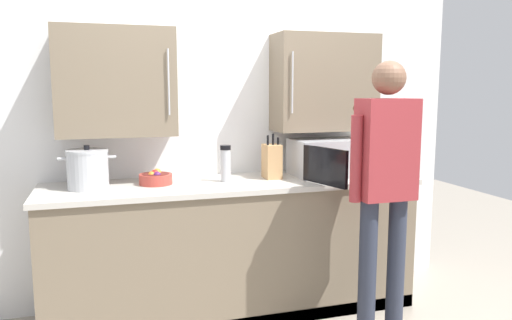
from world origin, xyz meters
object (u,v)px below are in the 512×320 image
Objects in this scene: knife_block at (272,161)px; person_figure at (384,178)px; fruit_bowl at (156,178)px; microwave_oven at (328,157)px; thermos_flask at (226,163)px; stock_pot at (88,169)px.

knife_block is 0.18× the size of person_figure.
person_figure reaches higher than fruit_bowl.
thermos_flask is (-0.78, -0.03, -0.01)m from microwave_oven.
thermos_flask is at bearing -174.41° from knife_block.
fruit_bowl is 0.82m from knife_block.
knife_block is at bearing 5.59° from thermos_flask.
fruit_bowl is at bearing 174.35° from thermos_flask.
stock_pot is at bearing -179.90° from microwave_oven.
person_figure reaches higher than microwave_oven.
fruit_bowl is at bearing 3.01° from stock_pot.
microwave_oven is 3.49× the size of fruit_bowl.
stock_pot is 0.44m from fruit_bowl.
stock_pot is 1.61× the size of fruit_bowl.
knife_block is at bearing -0.88° from fruit_bowl.
person_figure is (1.29, -0.73, 0.06)m from fruit_bowl.
microwave_oven is 2.16× the size of stock_pot.
knife_block reaches higher than fruit_bowl.
person_figure is at bearing -87.06° from microwave_oven.
microwave_oven is at bearing -0.92° from knife_block.
person_figure reaches higher than stock_pot.
stock_pot is at bearing -179.54° from knife_block.
person_figure reaches higher than thermos_flask.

